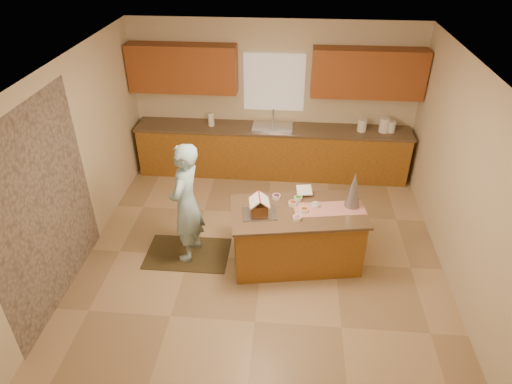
# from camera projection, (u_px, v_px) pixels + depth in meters

# --- Properties ---
(floor) EXTENTS (5.50, 5.50, 0.00)m
(floor) POSITION_uv_depth(u_px,v_px,m) (262.00, 259.00, 6.39)
(floor) COLOR tan
(floor) RESTS_ON ground
(ceiling) EXTENTS (5.50, 5.50, 0.00)m
(ceiling) POSITION_uv_depth(u_px,v_px,m) (264.00, 71.00, 4.94)
(ceiling) COLOR silver
(ceiling) RESTS_ON floor
(wall_back) EXTENTS (5.50, 5.50, 0.00)m
(wall_back) POSITION_uv_depth(u_px,v_px,m) (274.00, 98.00, 7.97)
(wall_back) COLOR beige
(wall_back) RESTS_ON floor
(wall_front) EXTENTS (5.50, 5.50, 0.00)m
(wall_front) POSITION_uv_depth(u_px,v_px,m) (236.00, 365.00, 3.35)
(wall_front) COLOR beige
(wall_front) RESTS_ON floor
(wall_left) EXTENTS (5.50, 5.50, 0.00)m
(wall_left) POSITION_uv_depth(u_px,v_px,m) (70.00, 169.00, 5.84)
(wall_left) COLOR beige
(wall_left) RESTS_ON floor
(wall_right) EXTENTS (5.50, 5.50, 0.00)m
(wall_right) POSITION_uv_depth(u_px,v_px,m) (468.00, 186.00, 5.48)
(wall_right) COLOR beige
(wall_right) RESTS_ON floor
(stone_accent) EXTENTS (0.00, 2.50, 2.50)m
(stone_accent) POSITION_uv_depth(u_px,v_px,m) (44.00, 211.00, 5.22)
(stone_accent) COLOR gray
(stone_accent) RESTS_ON wall_left
(window_curtain) EXTENTS (1.05, 0.03, 1.00)m
(window_curtain) POSITION_uv_depth(u_px,v_px,m) (274.00, 82.00, 7.79)
(window_curtain) COLOR white
(window_curtain) RESTS_ON wall_back
(back_counter_base) EXTENTS (4.80, 0.60, 0.88)m
(back_counter_base) POSITION_uv_depth(u_px,v_px,m) (272.00, 152.00, 8.21)
(back_counter_base) COLOR olive
(back_counter_base) RESTS_ON floor
(back_counter_top) EXTENTS (4.85, 0.63, 0.04)m
(back_counter_top) POSITION_uv_depth(u_px,v_px,m) (272.00, 129.00, 7.96)
(back_counter_top) COLOR brown
(back_counter_top) RESTS_ON back_counter_base
(upper_cabinet_left) EXTENTS (1.85, 0.35, 0.80)m
(upper_cabinet_left) POSITION_uv_depth(u_px,v_px,m) (183.00, 68.00, 7.64)
(upper_cabinet_left) COLOR brown
(upper_cabinet_left) RESTS_ON wall_back
(upper_cabinet_right) EXTENTS (1.85, 0.35, 0.80)m
(upper_cabinet_right) POSITION_uv_depth(u_px,v_px,m) (368.00, 73.00, 7.41)
(upper_cabinet_right) COLOR brown
(upper_cabinet_right) RESTS_ON wall_back
(sink) EXTENTS (0.70, 0.45, 0.12)m
(sink) POSITION_uv_depth(u_px,v_px,m) (272.00, 129.00, 7.97)
(sink) COLOR silver
(sink) RESTS_ON back_counter_top
(faucet) EXTENTS (0.03, 0.03, 0.28)m
(faucet) POSITION_uv_depth(u_px,v_px,m) (273.00, 116.00, 8.03)
(faucet) COLOR silver
(faucet) RESTS_ON back_counter_top
(island_base) EXTENTS (1.79, 1.10, 0.82)m
(island_base) POSITION_uv_depth(u_px,v_px,m) (296.00, 237.00, 6.15)
(island_base) COLOR olive
(island_base) RESTS_ON floor
(island_top) EXTENTS (1.88, 1.19, 0.04)m
(island_top) POSITION_uv_depth(u_px,v_px,m) (298.00, 212.00, 5.92)
(island_top) COLOR brown
(island_top) RESTS_ON island_base
(table_runner) EXTENTS (0.97, 0.48, 0.01)m
(table_runner) POSITION_uv_depth(u_px,v_px,m) (329.00, 209.00, 5.94)
(table_runner) COLOR #9F190B
(table_runner) RESTS_ON island_top
(baking_tray) EXTENTS (0.47, 0.38, 0.02)m
(baking_tray) POSITION_uv_depth(u_px,v_px,m) (259.00, 214.00, 5.83)
(baking_tray) COLOR silver
(baking_tray) RESTS_ON island_top
(cookbook) EXTENTS (0.23, 0.19, 0.09)m
(cookbook) POSITION_uv_depth(u_px,v_px,m) (304.00, 190.00, 6.17)
(cookbook) COLOR white
(cookbook) RESTS_ON island_top
(tinsel_tree) EXTENTS (0.24, 0.24, 0.51)m
(tinsel_tree) POSITION_uv_depth(u_px,v_px,m) (354.00, 190.00, 5.86)
(tinsel_tree) COLOR #B2B3BF
(tinsel_tree) RESTS_ON island_top
(rug) EXTENTS (1.18, 0.77, 0.01)m
(rug) POSITION_uv_depth(u_px,v_px,m) (188.00, 253.00, 6.49)
(rug) COLOR black
(rug) RESTS_ON floor
(boy) EXTENTS (0.51, 0.69, 1.73)m
(boy) POSITION_uv_depth(u_px,v_px,m) (186.00, 203.00, 6.02)
(boy) COLOR #9AC9DB
(boy) RESTS_ON rug
(canister_a) EXTENTS (0.16, 0.16, 0.21)m
(canister_a) POSITION_uv_depth(u_px,v_px,m) (362.00, 125.00, 7.78)
(canister_a) COLOR white
(canister_a) RESTS_ON back_counter_top
(canister_b) EXTENTS (0.17, 0.17, 0.25)m
(canister_b) POSITION_uv_depth(u_px,v_px,m) (384.00, 125.00, 7.75)
(canister_b) COLOR white
(canister_b) RESTS_ON back_counter_top
(canister_c) EXTENTS (0.14, 0.14, 0.19)m
(canister_c) POSITION_uv_depth(u_px,v_px,m) (391.00, 127.00, 7.75)
(canister_c) COLOR white
(canister_c) RESTS_ON back_counter_top
(paper_towel) EXTENTS (0.11, 0.11, 0.23)m
(paper_towel) POSITION_uv_depth(u_px,v_px,m) (211.00, 120.00, 7.97)
(paper_towel) COLOR white
(paper_towel) RESTS_ON back_counter_top
(gingerbread_house) EXTENTS (0.29, 0.30, 0.26)m
(gingerbread_house) POSITION_uv_depth(u_px,v_px,m) (259.00, 207.00, 5.77)
(gingerbread_house) COLOR brown
(gingerbread_house) RESTS_ON baking_tray
(candy_bowls) EXTENTS (0.64, 0.59, 0.05)m
(candy_bowls) POSITION_uv_depth(u_px,v_px,m) (297.00, 205.00, 5.97)
(candy_bowls) COLOR green
(candy_bowls) RESTS_ON island_top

